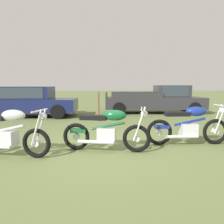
{
  "coord_description": "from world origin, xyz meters",
  "views": [
    {
      "loc": [
        -0.38,
        -5.1,
        1.48
      ],
      "look_at": [
        0.3,
        1.98,
        0.64
      ],
      "focal_mm": 36.23,
      "sensor_mm": 36.0,
      "label": 1
    }
  ],
  "objects_px": {
    "car_navy": "(28,100)",
    "motorcycle_blue": "(189,126)",
    "fence_post_wooden": "(98,107)",
    "motorcycle_green": "(107,130)",
    "motorcycle_silver": "(6,133)",
    "pickup_truck_charcoal": "(159,99)"
  },
  "relations": [
    {
      "from": "car_navy",
      "to": "pickup_truck_charcoal",
      "type": "distance_m",
      "value": 6.73
    },
    {
      "from": "motorcycle_silver",
      "to": "motorcycle_blue",
      "type": "relative_size",
      "value": 0.94
    },
    {
      "from": "motorcycle_blue",
      "to": "pickup_truck_charcoal",
      "type": "xyz_separation_m",
      "value": [
        1.26,
        6.54,
        0.27
      ]
    },
    {
      "from": "motorcycle_silver",
      "to": "car_navy",
      "type": "relative_size",
      "value": 0.43
    },
    {
      "from": "motorcycle_green",
      "to": "pickup_truck_charcoal",
      "type": "distance_m",
      "value": 7.68
    },
    {
      "from": "motorcycle_silver",
      "to": "motorcycle_blue",
      "type": "height_order",
      "value": "same"
    },
    {
      "from": "car_navy",
      "to": "motorcycle_blue",
      "type": "bearing_deg",
      "value": -43.08
    },
    {
      "from": "fence_post_wooden",
      "to": "motorcycle_green",
      "type": "bearing_deg",
      "value": -89.43
    },
    {
      "from": "motorcycle_green",
      "to": "pickup_truck_charcoal",
      "type": "bearing_deg",
      "value": 77.89
    },
    {
      "from": "motorcycle_silver",
      "to": "fence_post_wooden",
      "type": "height_order",
      "value": "fence_post_wooden"
    },
    {
      "from": "car_navy",
      "to": "pickup_truck_charcoal",
      "type": "height_order",
      "value": "pickup_truck_charcoal"
    },
    {
      "from": "motorcycle_silver",
      "to": "motorcycle_blue",
      "type": "xyz_separation_m",
      "value": [
        4.19,
        0.54,
        -0.01
      ]
    },
    {
      "from": "motorcycle_green",
      "to": "pickup_truck_charcoal",
      "type": "height_order",
      "value": "pickup_truck_charcoal"
    },
    {
      "from": "motorcycle_green",
      "to": "car_navy",
      "type": "bearing_deg",
      "value": 132.4
    },
    {
      "from": "car_navy",
      "to": "fence_post_wooden",
      "type": "xyz_separation_m",
      "value": [
        3.29,
        -1.77,
        -0.2
      ]
    },
    {
      "from": "pickup_truck_charcoal",
      "to": "fence_post_wooden",
      "type": "bearing_deg",
      "value": -137.53
    },
    {
      "from": "motorcycle_green",
      "to": "motorcycle_blue",
      "type": "height_order",
      "value": "same"
    },
    {
      "from": "motorcycle_green",
      "to": "fence_post_wooden",
      "type": "height_order",
      "value": "fence_post_wooden"
    },
    {
      "from": "pickup_truck_charcoal",
      "to": "motorcycle_blue",
      "type": "bearing_deg",
      "value": -95.81
    },
    {
      "from": "motorcycle_blue",
      "to": "pickup_truck_charcoal",
      "type": "distance_m",
      "value": 6.66
    },
    {
      "from": "motorcycle_green",
      "to": "motorcycle_blue",
      "type": "relative_size",
      "value": 0.95
    },
    {
      "from": "car_navy",
      "to": "fence_post_wooden",
      "type": "height_order",
      "value": "car_navy"
    }
  ]
}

